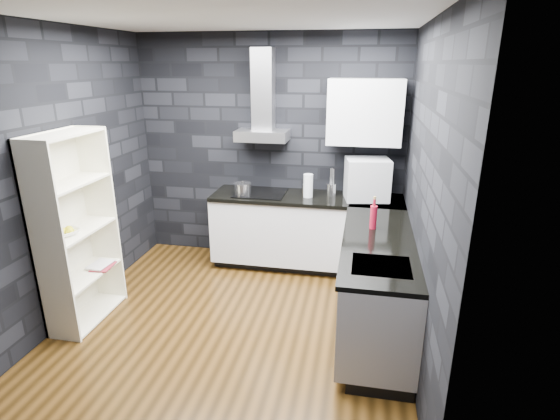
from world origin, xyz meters
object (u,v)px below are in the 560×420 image
(glass_vase, at_px, (308,186))
(red_bottle, at_px, (373,217))
(storage_jar, at_px, (307,189))
(appliance_garage, at_px, (367,180))
(bookshelf, at_px, (77,231))
(pot, at_px, (243,189))
(fruit_bowl, at_px, (67,232))
(utensil_crock, at_px, (331,190))

(glass_vase, distance_m, red_bottle, 1.14)
(storage_jar, distance_m, appliance_garage, 0.71)
(glass_vase, bearing_deg, storage_jar, 104.62)
(appliance_garage, relative_size, bookshelf, 0.26)
(pot, relative_size, bookshelf, 0.11)
(glass_vase, distance_m, fruit_bowl, 2.51)
(appliance_garage, distance_m, red_bottle, 0.94)
(red_bottle, height_order, bookshelf, bookshelf)
(storage_jar, xyz_separation_m, bookshelf, (-1.90, -1.59, -0.05))
(fruit_bowl, bearing_deg, pot, 52.38)
(appliance_garage, relative_size, red_bottle, 2.15)
(bookshelf, xyz_separation_m, fruit_bowl, (0.00, -0.13, 0.04))
(appliance_garage, xyz_separation_m, red_bottle, (0.07, -0.93, -0.12))
(glass_vase, bearing_deg, utensil_crock, 23.91)
(storage_jar, relative_size, appliance_garage, 0.22)
(pot, xyz_separation_m, bookshelf, (-1.18, -1.40, -0.07))
(glass_vase, bearing_deg, red_bottle, -50.67)
(fruit_bowl, bearing_deg, bookshelf, 90.00)
(red_bottle, bearing_deg, pot, 150.94)
(appliance_garage, height_order, red_bottle, appliance_garage)
(pot, bearing_deg, appliance_garage, 4.37)
(utensil_crock, xyz_separation_m, red_bottle, (0.47, -0.99, 0.04))
(red_bottle, relative_size, fruit_bowl, 1.08)
(pot, distance_m, fruit_bowl, 1.94)
(fruit_bowl, bearing_deg, storage_jar, 42.11)
(storage_jar, bearing_deg, bookshelf, -140.13)
(storage_jar, bearing_deg, glass_vase, -75.38)
(appliance_garage, bearing_deg, bookshelf, -159.74)
(utensil_crock, bearing_deg, glass_vase, -156.09)
(pot, bearing_deg, bookshelf, -130.12)
(storage_jar, relative_size, bookshelf, 0.06)
(storage_jar, bearing_deg, appliance_garage, -6.69)
(fruit_bowl, bearing_deg, appliance_garage, 32.37)
(storage_jar, height_order, appliance_garage, appliance_garage)
(pot, bearing_deg, glass_vase, 4.55)
(storage_jar, xyz_separation_m, fruit_bowl, (-1.90, -1.72, -0.01))
(red_bottle, bearing_deg, bookshelf, -167.66)
(glass_vase, relative_size, fruit_bowl, 1.32)
(glass_vase, bearing_deg, fruit_bowl, -140.56)
(pot, distance_m, bookshelf, 1.84)
(glass_vase, distance_m, utensil_crock, 0.29)
(utensil_crock, distance_m, red_bottle, 1.10)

